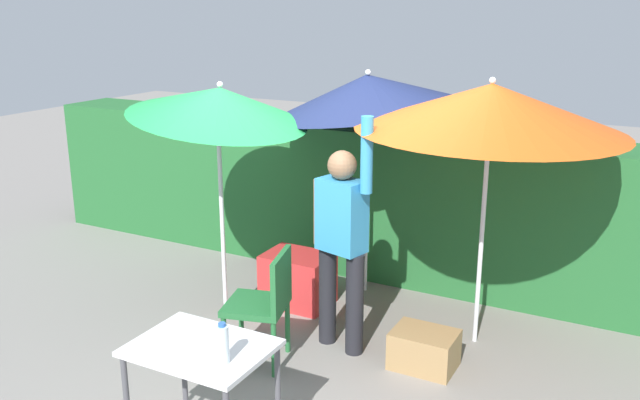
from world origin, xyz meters
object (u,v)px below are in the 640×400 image
at_px(person_vendor, 342,236).
at_px(umbrella_orange, 219,104).
at_px(umbrella_rainbow, 491,107).
at_px(crate_cardboard, 424,349).
at_px(cooler_box, 298,279).
at_px(chair_plastic, 265,301).
at_px(bottle_water, 223,344).
at_px(umbrella_yellow, 368,93).
at_px(folding_table, 201,359).

bearing_deg(person_vendor, umbrella_orange, 179.33).
distance_m(umbrella_rainbow, crate_cardboard, 1.87).
bearing_deg(cooler_box, crate_cardboard, -20.95).
relative_size(chair_plastic, bottle_water, 3.71).
distance_m(umbrella_orange, cooler_box, 1.76).
bearing_deg(chair_plastic, bottle_water, -67.56).
bearing_deg(umbrella_rainbow, umbrella_yellow, 157.83).
bearing_deg(folding_table, cooler_box, 105.06).
height_order(umbrella_yellow, crate_cardboard, umbrella_yellow).
relative_size(person_vendor, bottle_water, 7.83).
bearing_deg(umbrella_yellow, person_vendor, -75.34).
xyz_separation_m(umbrella_rainbow, chair_plastic, (-1.31, -1.09, -1.39)).
height_order(umbrella_orange, folding_table, umbrella_orange).
xyz_separation_m(chair_plastic, crate_cardboard, (1.09, 0.49, -0.37)).
bearing_deg(folding_table, chair_plastic, 103.45).
xyz_separation_m(umbrella_yellow, chair_plastic, (-0.11, -1.58, -1.37)).
xyz_separation_m(person_vendor, chair_plastic, (-0.39, -0.48, -0.42)).
height_order(umbrella_rainbow, umbrella_orange, umbrella_rainbow).
distance_m(crate_cardboard, bottle_water, 1.93).
distance_m(umbrella_rainbow, bottle_water, 2.65).
xyz_separation_m(person_vendor, bottle_water, (0.10, -1.68, -0.09)).
bearing_deg(crate_cardboard, bottle_water, -109.23).
xyz_separation_m(crate_cardboard, bottle_water, (-0.59, -1.69, 0.70)).
height_order(cooler_box, crate_cardboard, cooler_box).
distance_m(umbrella_yellow, crate_cardboard, 2.27).
bearing_deg(chair_plastic, umbrella_yellow, 86.09).
height_order(umbrella_orange, chair_plastic, umbrella_orange).
relative_size(umbrella_orange, umbrella_yellow, 0.98).
distance_m(umbrella_rainbow, umbrella_orange, 2.11).
relative_size(umbrella_rainbow, umbrella_yellow, 0.98).
distance_m(umbrella_yellow, bottle_water, 2.99).
bearing_deg(cooler_box, umbrella_orange, -127.24).
relative_size(umbrella_yellow, person_vendor, 1.15).
distance_m(cooler_box, crate_cardboard, 1.50).
bearing_deg(bottle_water, cooler_box, 109.86).
bearing_deg(cooler_box, umbrella_rainbow, 1.99).
bearing_deg(bottle_water, person_vendor, 93.47).
bearing_deg(person_vendor, folding_table, -94.65).
bearing_deg(umbrella_yellow, crate_cardboard, -47.87).
bearing_deg(crate_cardboard, umbrella_rainbow, 68.96).
xyz_separation_m(umbrella_rainbow, cooler_box, (-1.62, -0.06, -1.67)).
height_order(umbrella_yellow, person_vendor, umbrella_yellow).
bearing_deg(bottle_water, crate_cardboard, 70.77).
distance_m(umbrella_yellow, folding_table, 2.96).
distance_m(umbrella_orange, folding_table, 2.24).
relative_size(umbrella_rainbow, person_vendor, 1.13).
relative_size(umbrella_rainbow, bottle_water, 8.86).
distance_m(person_vendor, cooler_box, 1.13).
height_order(cooler_box, bottle_water, bottle_water).
xyz_separation_m(person_vendor, cooler_box, (-0.70, 0.54, -0.70)).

